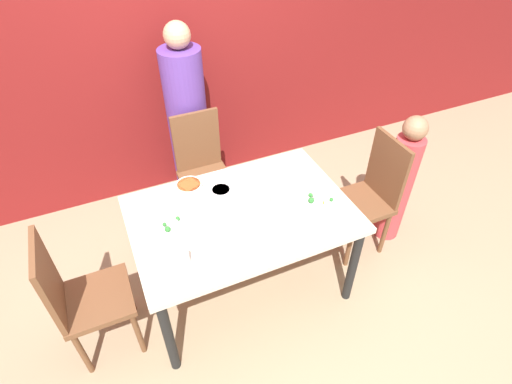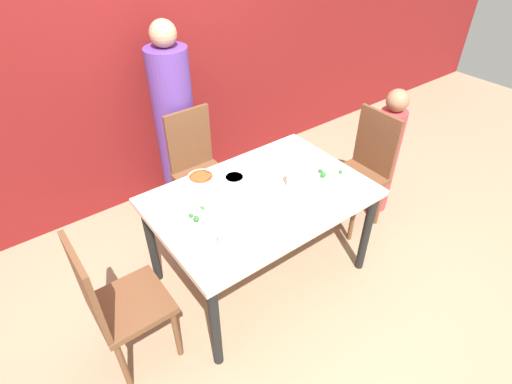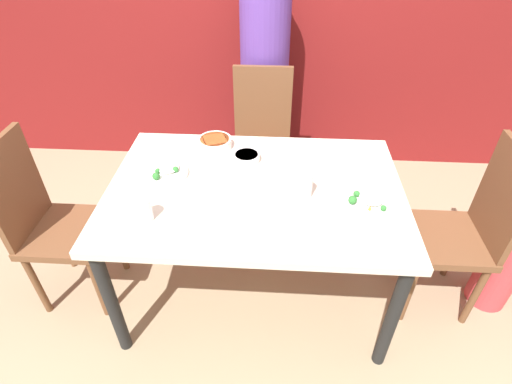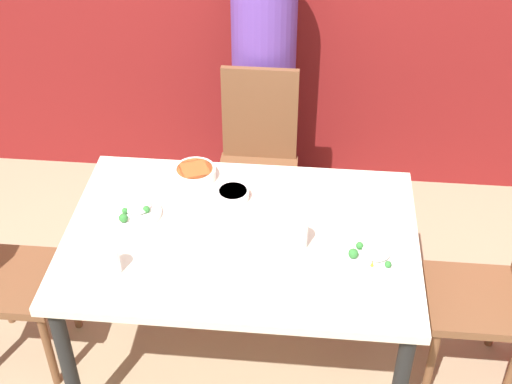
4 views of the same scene
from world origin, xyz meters
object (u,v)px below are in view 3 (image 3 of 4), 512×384
(chair_child_spot, at_px, (465,229))
(chair_adult_spot, at_px, (262,139))
(person_adult, at_px, (264,89))
(bowl_curry, at_px, (215,143))
(glass_water_tall, at_px, (303,185))
(plate_rice_adult, at_px, (367,204))

(chair_child_spot, bearing_deg, chair_adult_spot, -127.65)
(person_adult, bearing_deg, bowl_curry, -106.09)
(bowl_curry, distance_m, glass_water_tall, 0.61)
(chair_adult_spot, bearing_deg, person_adult, 90.00)
(chair_child_spot, xyz_separation_m, bowl_curry, (-1.28, 0.34, 0.24))
(chair_child_spot, height_order, bowl_curry, chair_child_spot)
(chair_adult_spot, xyz_separation_m, bowl_curry, (-0.23, -0.47, 0.24))
(chair_child_spot, height_order, glass_water_tall, chair_child_spot)
(plate_rice_adult, relative_size, glass_water_tall, 1.94)
(plate_rice_adult, bearing_deg, chair_adult_spot, 118.91)
(chair_child_spot, distance_m, plate_rice_adult, 0.60)
(chair_child_spot, bearing_deg, glass_water_tall, -85.89)
(plate_rice_adult, height_order, glass_water_tall, glass_water_tall)
(person_adult, xyz_separation_m, bowl_curry, (-0.23, -0.80, 0.03))
(chair_adult_spot, height_order, person_adult, person_adult)
(chair_adult_spot, xyz_separation_m, person_adult, (0.00, 0.33, 0.21))
(bowl_curry, distance_m, plate_rice_adult, 0.88)
(person_adult, bearing_deg, chair_adult_spot, -90.00)
(plate_rice_adult, xyz_separation_m, glass_water_tall, (-0.28, 0.06, 0.05))
(bowl_curry, bearing_deg, plate_rice_adult, -31.65)
(glass_water_tall, bearing_deg, chair_adult_spot, 104.83)
(glass_water_tall, bearing_deg, bowl_curry, 139.26)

